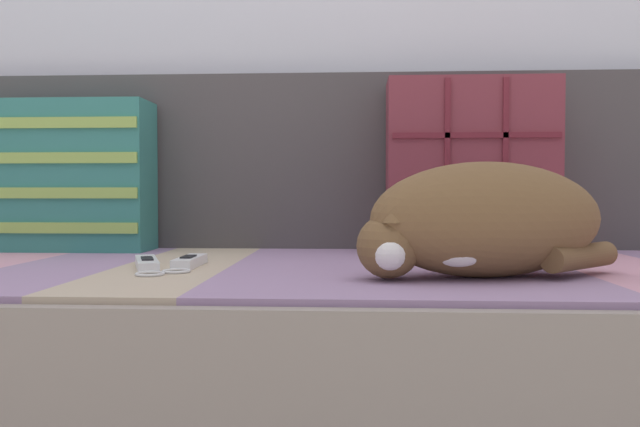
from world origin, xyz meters
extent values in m
cube|color=gray|center=(0.00, 0.10, 0.32)|extent=(1.96, 0.89, 0.24)
cube|color=gray|center=(-0.42, 0.08, 0.44)|extent=(0.21, 0.80, 0.01)
cube|color=tan|center=(-0.21, 0.08, 0.44)|extent=(0.21, 0.80, 0.01)
cube|color=gray|center=(0.00, 0.08, 0.44)|extent=(0.21, 0.80, 0.01)
cube|color=gray|center=(0.21, 0.08, 0.44)|extent=(0.21, 0.80, 0.01)
cube|color=gray|center=(0.42, 0.08, 0.44)|extent=(0.21, 0.80, 0.01)
cube|color=#C6899E|center=(0.63, 0.08, 0.44)|extent=(0.21, 0.80, 0.01)
cube|color=#474242|center=(0.00, 0.48, 0.66)|extent=(1.96, 0.14, 0.43)
cube|color=brown|center=(0.40, 0.34, 0.65)|extent=(0.38, 0.13, 0.40)
cube|color=maroon|center=(0.40, 0.27, 0.58)|extent=(0.37, 0.01, 0.01)
cube|color=maroon|center=(0.33, 0.27, 0.65)|extent=(0.01, 0.01, 0.38)
cube|color=maroon|center=(0.40, 0.27, 0.71)|extent=(0.37, 0.01, 0.01)
cube|color=maroon|center=(0.46, 0.27, 0.65)|extent=(0.01, 0.01, 0.38)
cube|color=#337A70|center=(-0.59, 0.34, 0.62)|extent=(0.46, 0.13, 0.36)
cube|color=#93B751|center=(-0.59, 0.27, 0.50)|extent=(0.45, 0.01, 0.02)
cube|color=#93B751|center=(-0.59, 0.27, 0.58)|extent=(0.45, 0.01, 0.02)
cube|color=#93B751|center=(-0.59, 0.27, 0.66)|extent=(0.45, 0.01, 0.02)
cube|color=#93B751|center=(-0.59, 0.27, 0.74)|extent=(0.45, 0.01, 0.02)
ellipsoid|color=brown|center=(0.35, -0.09, 0.54)|extent=(0.43, 0.27, 0.19)
sphere|color=brown|center=(0.18, -0.13, 0.50)|extent=(0.10, 0.10, 0.10)
sphere|color=white|center=(0.18, -0.16, 0.49)|extent=(0.06, 0.06, 0.06)
ellipsoid|color=white|center=(0.29, -0.15, 0.51)|extent=(0.12, 0.04, 0.08)
cylinder|color=brown|center=(0.50, -0.08, 0.48)|extent=(0.16, 0.15, 0.04)
cone|color=brown|center=(0.19, -0.16, 0.56)|extent=(0.04, 0.04, 0.04)
cone|color=brown|center=(0.18, -0.11, 0.56)|extent=(0.04, 0.04, 0.04)
cube|color=white|center=(-0.18, 0.03, 0.46)|extent=(0.04, 0.14, 0.02)
cube|color=black|center=(-0.18, 0.02, 0.47)|extent=(0.02, 0.05, 0.00)
cube|color=black|center=(-0.18, 0.09, 0.46)|extent=(0.03, 0.01, 0.02)
torus|color=silver|center=(-0.18, -0.06, 0.45)|extent=(0.05, 0.05, 0.01)
cube|color=white|center=(-0.25, -0.01, 0.46)|extent=(0.09, 0.16, 0.02)
cube|color=black|center=(-0.25, -0.02, 0.47)|extent=(0.04, 0.06, 0.00)
cube|color=black|center=(-0.28, 0.06, 0.46)|extent=(0.03, 0.02, 0.02)
torus|color=silver|center=(-0.21, -0.10, 0.45)|extent=(0.06, 0.06, 0.01)
camera|label=1|loc=(0.13, -1.12, 0.58)|focal=35.00mm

